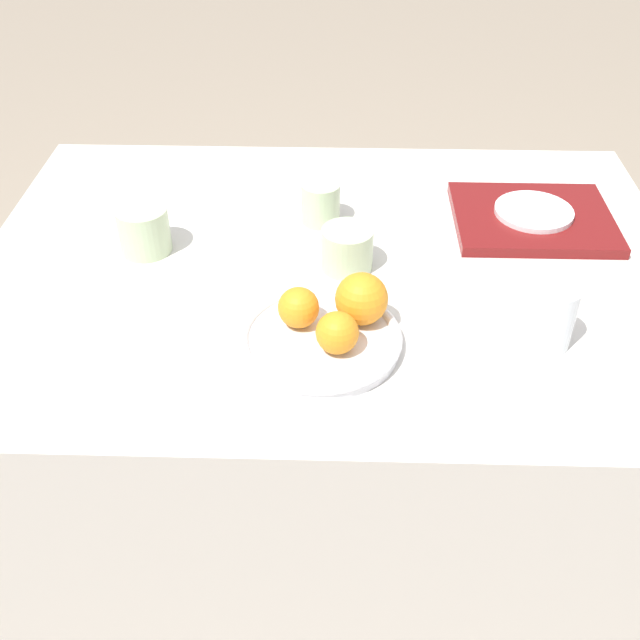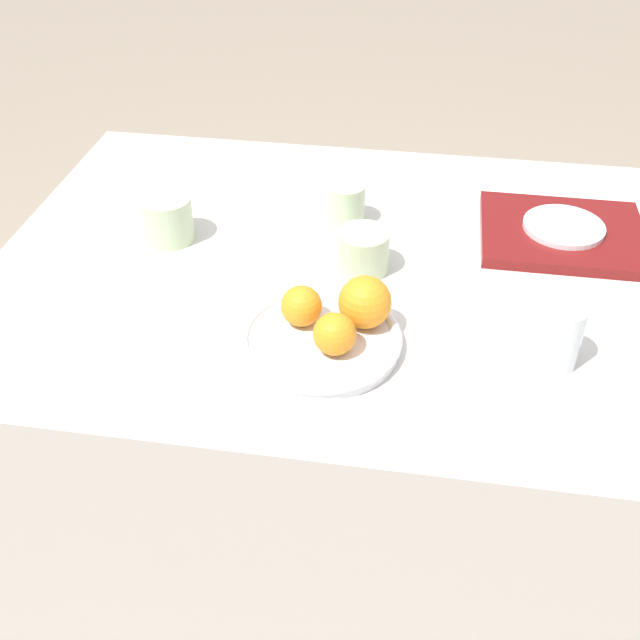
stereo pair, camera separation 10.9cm
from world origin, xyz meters
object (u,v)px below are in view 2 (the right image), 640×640
object	(u,v)px
serving_tray	(562,234)
water_glass	(559,336)
orange_1	(301,306)
cup_0	(363,251)
orange_0	(335,334)
cup_2	(168,219)
fruit_platter	(320,339)
orange_2	(365,302)
side_plate	(564,227)
cup_1	(346,204)

from	to	relation	value
serving_tray	water_glass	bearing A→B (deg)	-97.28
orange_1	cup_0	distance (m)	0.20
cup_0	orange_1	bearing A→B (deg)	-111.78
orange_0	cup_2	size ratio (longest dim) A/B	0.70
fruit_platter	cup_2	bearing A→B (deg)	141.02
cup_0	water_glass	bearing A→B (deg)	-32.89
serving_tray	orange_2	bearing A→B (deg)	-135.08
serving_tray	fruit_platter	bearing A→B (deg)	-136.48
orange_1	cup_2	size ratio (longest dim) A/B	0.70
orange_0	cup_2	bearing A→B (deg)	140.30
side_plate	cup_0	bearing A→B (deg)	-155.87
water_glass	serving_tray	distance (m)	0.36
fruit_platter	orange_2	bearing A→B (deg)	34.82
fruit_platter	side_plate	bearing A→B (deg)	43.52
orange_1	water_glass	bearing A→B (deg)	-2.09
serving_tray	side_plate	bearing A→B (deg)	0.00
cup_0	cup_1	bearing A→B (deg)	108.02
fruit_platter	orange_1	distance (m)	0.06
orange_0	side_plate	size ratio (longest dim) A/B	0.43
orange_1	water_glass	world-z (taller)	water_glass
fruit_platter	serving_tray	bearing A→B (deg)	43.52
side_plate	cup_1	bearing A→B (deg)	-179.41
orange_1	cup_0	bearing A→B (deg)	68.22
fruit_platter	cup_1	distance (m)	0.36
orange_0	cup_0	world-z (taller)	orange_0
water_glass	orange_0	bearing A→B (deg)	-172.06
orange_2	cup_1	distance (m)	0.33
cup_0	cup_1	size ratio (longest dim) A/B	1.14
orange_2	cup_2	size ratio (longest dim) A/B	0.90
orange_2	side_plate	size ratio (longest dim) A/B	0.56
orange_0	water_glass	world-z (taller)	water_glass
side_plate	cup_0	size ratio (longest dim) A/B	1.64
water_glass	side_plate	bearing A→B (deg)	82.72
water_glass	cup_1	xyz separation A→B (m)	(-0.35, 0.35, -0.01)
water_glass	cup_0	distance (m)	0.36
orange_2	cup_2	bearing A→B (deg)	150.52
cup_2	water_glass	bearing A→B (deg)	-19.97
water_glass	cup_2	xyz separation A→B (m)	(-0.66, 0.24, -0.01)
cup_0	cup_2	world-z (taller)	cup_2
fruit_platter	orange_1	world-z (taller)	orange_1
orange_0	orange_2	bearing A→B (deg)	63.24
orange_2	water_glass	bearing A→B (deg)	-5.31
cup_0	cup_2	distance (m)	0.36
serving_tray	cup_2	world-z (taller)	cup_2
cup_1	cup_2	distance (m)	0.32
orange_2	side_plate	bearing A→B (deg)	44.92
orange_1	cup_1	world-z (taller)	orange_1
cup_2	orange_2	bearing A→B (deg)	-29.48
orange_1	cup_2	distance (m)	0.36
orange_1	cup_1	size ratio (longest dim) A/B	0.81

